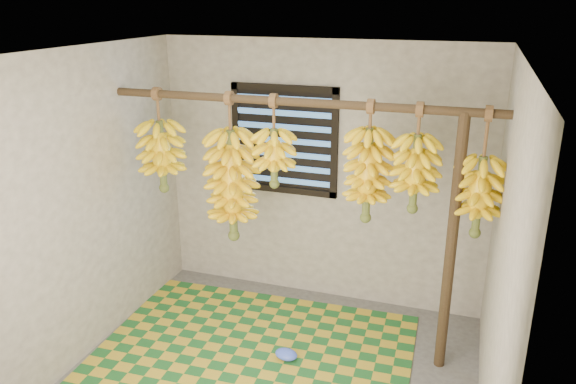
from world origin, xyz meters
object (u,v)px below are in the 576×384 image
at_px(support_post, 451,248).
at_px(plastic_bag, 286,354).
at_px(banana_bunch_e, 415,173).
at_px(banana_bunch_a, 162,156).
at_px(banana_bunch_f, 479,197).
at_px(banana_bunch_c, 274,158).
at_px(banana_bunch_d, 368,175).
at_px(woven_mat, 250,358).
at_px(banana_bunch_b, 232,185).

xyz_separation_m(support_post, plastic_bag, (-1.16, -0.33, -0.95)).
bearing_deg(banana_bunch_e, support_post, 0.00).
relative_size(banana_bunch_a, banana_bunch_f, 0.93).
bearing_deg(banana_bunch_f, banana_bunch_c, 180.00).
bearing_deg(banana_bunch_f, support_post, 180.00).
distance_m(banana_bunch_a, banana_bunch_f, 2.50).
bearing_deg(banana_bunch_e, banana_bunch_c, 180.00).
bearing_deg(plastic_bag, banana_bunch_d, 31.99).
xyz_separation_m(banana_bunch_c, banana_bunch_f, (1.51, -0.00, -0.15)).
relative_size(woven_mat, banana_bunch_f, 2.69).
relative_size(plastic_bag, banana_bunch_c, 0.26).
xyz_separation_m(plastic_bag, banana_bunch_e, (0.86, 0.33, 1.49)).
bearing_deg(banana_bunch_c, support_post, 0.00).
bearing_deg(banana_bunch_f, woven_mat, -165.51).
xyz_separation_m(banana_bunch_c, banana_bunch_d, (0.73, -0.00, -0.07)).
xyz_separation_m(banana_bunch_c, banana_bunch_e, (1.07, 0.00, -0.02)).
distance_m(banana_bunch_c, banana_bunch_e, 1.07).
bearing_deg(plastic_bag, banana_bunch_e, 20.74).
bearing_deg(support_post, woven_mat, -164.06).
bearing_deg(banana_bunch_c, banana_bunch_d, -0.00).
relative_size(woven_mat, plastic_bag, 13.20).
height_order(plastic_bag, banana_bunch_e, banana_bunch_e).
relative_size(banana_bunch_d, banana_bunch_e, 1.14).
xyz_separation_m(woven_mat, banana_bunch_f, (1.58, 0.41, 1.41)).
distance_m(banana_bunch_a, banana_bunch_b, 0.65).
relative_size(plastic_bag, banana_bunch_a, 0.22).
bearing_deg(banana_bunch_a, banana_bunch_d, -0.00).
relative_size(woven_mat, banana_bunch_c, 3.47).
height_order(plastic_bag, banana_bunch_d, banana_bunch_d).
bearing_deg(banana_bunch_c, banana_bunch_f, -0.00).
distance_m(banana_bunch_a, banana_bunch_d, 1.71).
xyz_separation_m(plastic_bag, banana_bunch_d, (0.52, 0.33, 1.45)).
distance_m(woven_mat, banana_bunch_e, 1.95).
bearing_deg(banana_bunch_c, plastic_bag, -57.59).
xyz_separation_m(banana_bunch_a, banana_bunch_b, (0.63, 0.00, -0.19)).
xyz_separation_m(support_post, woven_mat, (-1.43, -0.41, -0.99)).
distance_m(banana_bunch_e, banana_bunch_f, 0.46).
relative_size(banana_bunch_a, banana_bunch_e, 1.08).
distance_m(woven_mat, plastic_bag, 0.29).
bearing_deg(support_post, banana_bunch_f, -0.00).
xyz_separation_m(banana_bunch_a, banana_bunch_e, (2.05, 0.00, 0.05)).
bearing_deg(banana_bunch_b, banana_bunch_d, -0.00).
distance_m(banana_bunch_c, banana_bunch_d, 0.73).
relative_size(banana_bunch_c, banana_bunch_f, 0.78).
relative_size(support_post, banana_bunch_d, 2.20).
bearing_deg(banana_bunch_d, banana_bunch_c, 180.00).
relative_size(banana_bunch_e, banana_bunch_f, 0.86).
bearing_deg(banana_bunch_e, plastic_bag, -159.26).
relative_size(plastic_bag, banana_bunch_f, 0.20).
distance_m(banana_bunch_b, banana_bunch_e, 1.45).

